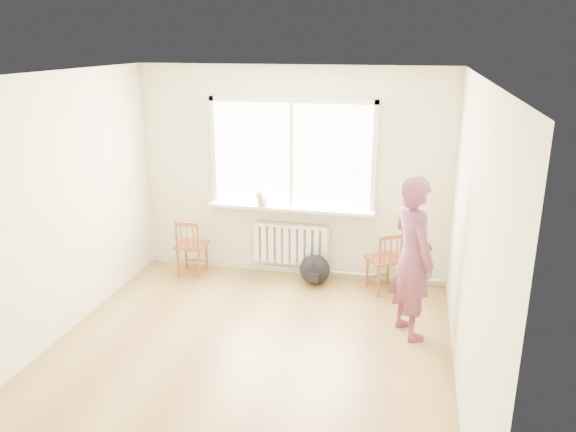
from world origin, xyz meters
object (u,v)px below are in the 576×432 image
Objects in this scene: chair_right at (386,262)px; cat at (263,199)px; person at (412,258)px; chair_left at (191,247)px; backpack at (315,269)px.

cat reaches higher than chair_right.
cat is at bearing 28.63° from person.
chair_left is 3.01m from person.
cat reaches higher than backpack.
cat is (-1.89, 1.13, 0.19)m from person.
person reaches higher than chair_left.
chair_right reaches higher than backpack.
chair_left is 0.45× the size of person.
chair_right is 0.91m from backpack.
chair_left is at bearing 41.21° from person.
chair_right is at bearing 0.59° from cat.
cat reaches higher than chair_left.
chair_left is 1.16m from cat.
backpack is (1.63, 0.09, -0.19)m from chair_left.
chair_right is 2.00× the size of backpack.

